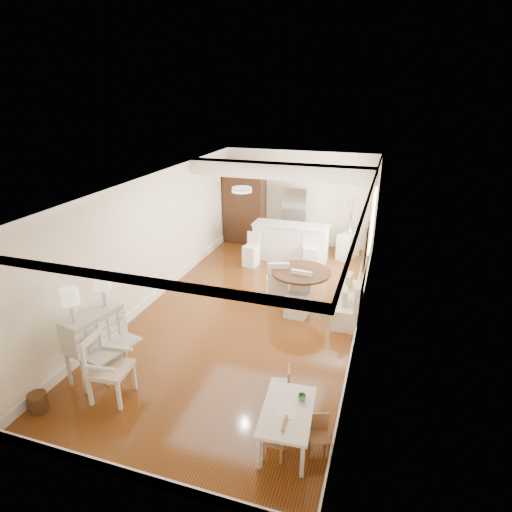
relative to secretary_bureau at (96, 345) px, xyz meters
The scene contains 20 objects.
room 3.89m from the secretary_bureau, 61.43° to the left, with size 9.00×9.04×2.82m.
secretary_bureau is the anchor object (origin of this frame).
gustavian_armchair 0.67m from the secretary_bureau, 35.34° to the right, with size 0.61×0.61×1.07m, color silver.
wicker_basket 1.13m from the secretary_bureau, 109.71° to the right, with size 0.28×0.28×0.28m, color #4D3118.
kids_table 3.36m from the secretary_bureau, ahead, with size 0.66×1.10×0.55m, color silver.
kids_chair_a 3.31m from the secretary_bureau, 12.68° to the right, with size 0.29×0.29×0.59m, color #A46F4A.
kids_chair_b 3.05m from the secretary_bureau, ahead, with size 0.29×0.29×0.60m, color olive.
kids_chair_c 3.81m from the secretary_bureau, ahead, with size 0.27×0.27×0.55m, color #A26E49.
banquette 5.00m from the secretary_bureau, 42.39° to the left, with size 0.52×1.60×0.98m, color silver.
dining_table 4.28m from the secretary_bureau, 51.66° to the left, with size 1.26×1.26×0.86m, color #412515.
slip_chair_near 4.02m from the secretary_bureau, 48.17° to the left, with size 0.45×0.47×0.94m, color silver.
slip_chair_far 4.12m from the secretary_bureau, 59.49° to the left, with size 0.46×0.48×0.98m, color white.
breakfast_counter 6.23m from the secretary_bureau, 73.22° to the left, with size 2.05×0.65×1.03m, color white.
bar_stool_left 5.32m from the secretary_bureau, 80.22° to the left, with size 0.36×0.36×0.90m, color white.
bar_stool_right 6.08m from the secretary_bureau, 66.62° to the left, with size 0.37×0.37×0.92m, color silver.
pantry_cabinet 7.07m from the secretary_bureau, 89.19° to the left, with size 1.20×0.60×2.30m, color #381E11.
fridge 7.30m from the secretary_bureau, 74.09° to the left, with size 0.75×0.65×1.80m, color silver.
sideboard 7.41m from the secretary_bureau, 63.54° to the left, with size 0.34×0.77×0.73m, color silver.
pencil_cup 3.46m from the secretary_bureau, ahead, with size 0.11×0.11×0.09m, color #5C9F5D.
branch_vase 7.42m from the secretary_bureau, 63.36° to the left, with size 0.16×0.16×0.16m, color silver.
Camera 1 is at (2.60, -7.69, 4.49)m, focal length 30.00 mm.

